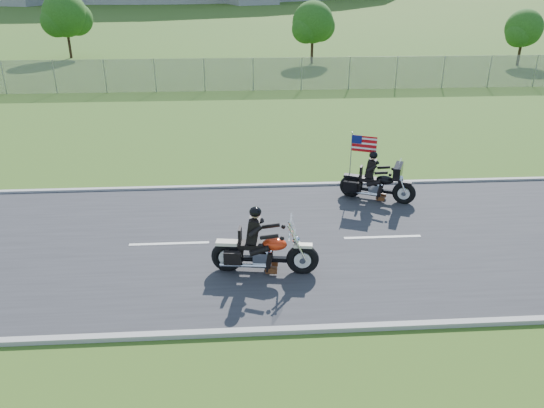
{
  "coord_description": "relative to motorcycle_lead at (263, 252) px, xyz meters",
  "views": [
    {
      "loc": [
        0.0,
        -13.09,
        7.03
      ],
      "look_at": [
        0.86,
        0.0,
        1.16
      ],
      "focal_mm": 35.0,
      "sensor_mm": 36.0,
      "label": 1
    }
  ],
  "objects": [
    {
      "name": "ground",
      "position": [
        -0.53,
        1.61,
        -0.57
      ],
      "size": [
        420.0,
        420.0,
        0.0
      ],
      "primitive_type": "plane",
      "color": "#2D541A",
      "rests_on": "ground"
    },
    {
      "name": "tree_fence_far",
      "position": [
        21.51,
        29.64,
        2.07
      ],
      "size": [
        3.08,
        2.87,
        4.2
      ],
      "color": "#382316",
      "rests_on": "ground"
    },
    {
      "name": "tree_fence_mid",
      "position": [
        -14.48,
        35.65,
        2.73
      ],
      "size": [
        3.96,
        3.69,
        5.3
      ],
      "color": "#382316",
      "rests_on": "ground"
    },
    {
      "name": "curb_north",
      "position": [
        -0.53,
        5.66,
        -0.52
      ],
      "size": [
        120.0,
        0.18,
        0.12
      ],
      "primitive_type": "cube",
      "color": "#9E9B93",
      "rests_on": "ground"
    },
    {
      "name": "road",
      "position": [
        -0.53,
        1.61,
        -0.55
      ],
      "size": [
        120.0,
        8.0,
        0.04
      ],
      "primitive_type": "cube",
      "color": "#28282B",
      "rests_on": "ground"
    },
    {
      "name": "motorcycle_follow",
      "position": [
        3.94,
        4.27,
        0.0
      ],
      "size": [
        2.36,
        1.31,
        2.08
      ],
      "rotation": [
        0.0,
        0.0,
        -0.41
      ],
      "color": "black",
      "rests_on": "ground"
    },
    {
      "name": "tree_fence_near",
      "position": [
        5.52,
        31.65,
        2.4
      ],
      "size": [
        3.52,
        3.28,
        4.75
      ],
      "color": "#382316",
      "rests_on": "ground"
    },
    {
      "name": "motorcycle_lead",
      "position": [
        0.0,
        0.0,
        0.0
      ],
      "size": [
        2.7,
        0.88,
        1.82
      ],
      "rotation": [
        0.0,
        0.0,
        -0.13
      ],
      "color": "black",
      "rests_on": "ground"
    },
    {
      "name": "curb_south",
      "position": [
        -0.53,
        -2.44,
        -0.52
      ],
      "size": [
        120.0,
        0.18,
        0.12
      ],
      "primitive_type": "cube",
      "color": "#9E9B93",
      "rests_on": "ground"
    },
    {
      "name": "fence",
      "position": [
        -5.53,
        21.61,
        0.43
      ],
      "size": [
        60.0,
        0.03,
        2.0
      ],
      "primitive_type": "cube",
      "color": "gray",
      "rests_on": "ground"
    }
  ]
}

